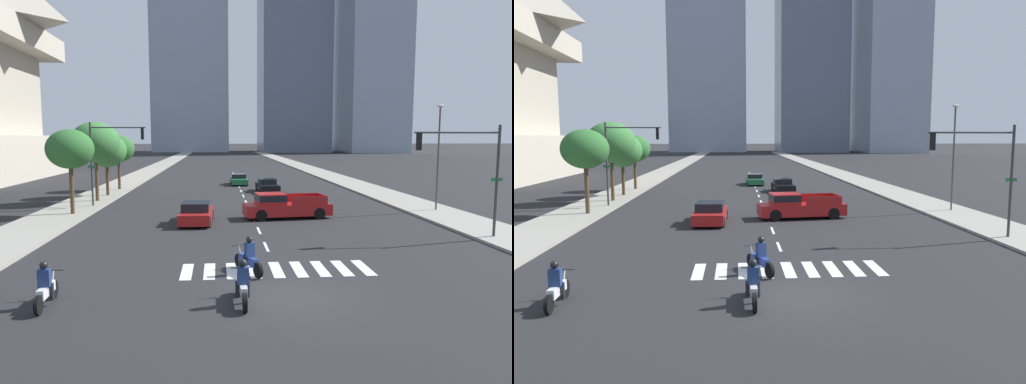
% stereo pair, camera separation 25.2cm
% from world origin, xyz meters
% --- Properties ---
extents(ground_plane, '(800.00, 800.00, 0.00)m').
position_xyz_m(ground_plane, '(0.00, 0.00, 0.00)').
color(ground_plane, '#232326').
extents(sidewalk_east, '(4.00, 260.00, 0.15)m').
position_xyz_m(sidewalk_east, '(13.05, 30.00, 0.07)').
color(sidewalk_east, gray).
rests_on(sidewalk_east, ground).
extents(sidewalk_west, '(4.00, 260.00, 0.15)m').
position_xyz_m(sidewalk_west, '(-13.05, 30.00, 0.07)').
color(sidewalk_west, gray).
rests_on(sidewalk_west, ground).
extents(crosswalk_near, '(7.65, 2.29, 0.01)m').
position_xyz_m(crosswalk_near, '(-0.00, 3.22, 0.00)').
color(crosswalk_near, silver).
rests_on(crosswalk_near, ground).
extents(lane_divider_center, '(0.14, 50.00, 0.01)m').
position_xyz_m(lane_divider_center, '(0.00, 31.22, 0.00)').
color(lane_divider_center, silver).
rests_on(lane_divider_center, ground).
extents(motorcycle_lead, '(0.70, 2.08, 1.49)m').
position_xyz_m(motorcycle_lead, '(-7.78, -0.27, 0.58)').
color(motorcycle_lead, black).
rests_on(motorcycle_lead, ground).
extents(motorcycle_trailing, '(0.70, 2.20, 1.49)m').
position_xyz_m(motorcycle_trailing, '(-1.57, -0.52, 0.58)').
color(motorcycle_trailing, black).
rests_on(motorcycle_trailing, ground).
extents(motorcycle_third, '(1.14, 2.04, 1.49)m').
position_xyz_m(motorcycle_third, '(-1.16, 2.85, 0.58)').
color(motorcycle_third, black).
rests_on(motorcycle_third, ground).
extents(pickup_truck, '(5.90, 2.62, 1.67)m').
position_xyz_m(pickup_truck, '(1.96, 15.22, 0.81)').
color(pickup_truck, maroon).
rests_on(pickup_truck, ground).
extents(sedan_red_0, '(2.08, 4.43, 1.35)m').
position_xyz_m(sedan_red_0, '(-3.68, 13.87, 0.62)').
color(sedan_red_0, maroon).
rests_on(sedan_red_0, ground).
extents(sedan_green_1, '(1.92, 4.34, 1.21)m').
position_xyz_m(sedan_green_1, '(0.06, 37.62, 0.56)').
color(sedan_green_1, '#1E6038').
rests_on(sedan_green_1, ground).
extents(sedan_black_2, '(2.04, 4.75, 1.30)m').
position_xyz_m(sedan_black_2, '(2.54, 30.33, 0.60)').
color(sedan_black_2, black).
rests_on(sedan_black_2, ground).
extents(traffic_signal_near, '(4.83, 0.28, 5.82)m').
position_xyz_m(traffic_signal_near, '(10.45, 7.96, 4.16)').
color(traffic_signal_near, '#333335').
rests_on(traffic_signal_near, sidewalk_east).
extents(traffic_signal_far, '(4.41, 0.28, 6.33)m').
position_xyz_m(traffic_signal_far, '(-10.39, 21.06, 4.45)').
color(traffic_signal_far, '#333335').
rests_on(traffic_signal_far, sidewalk_west).
extents(street_lamp_east, '(0.50, 0.24, 7.48)m').
position_xyz_m(street_lamp_east, '(13.35, 16.98, 4.49)').
color(street_lamp_east, '#3F3F42').
rests_on(street_lamp_east, sidewalk_east).
extents(street_tree_nearest, '(3.15, 3.15, 5.74)m').
position_xyz_m(street_tree_nearest, '(-12.25, 17.36, 4.53)').
color(street_tree_nearest, '#4C3823').
rests_on(street_tree_nearest, sidewalk_west).
extents(street_tree_second, '(3.95, 3.95, 6.45)m').
position_xyz_m(street_tree_second, '(-12.25, 23.97, 4.91)').
color(street_tree_second, '#4C3823').
rests_on(street_tree_second, sidewalk_west).
extents(street_tree_third, '(3.55, 3.55, 5.54)m').
position_xyz_m(street_tree_third, '(-12.25, 27.68, 4.17)').
color(street_tree_third, '#4C3823').
rests_on(street_tree_third, sidewalk_west).
extents(street_tree_fourth, '(3.17, 3.17, 5.41)m').
position_xyz_m(street_tree_fourth, '(-12.25, 32.73, 4.19)').
color(street_tree_fourth, '#4C3823').
rests_on(street_tree_fourth, sidewalk_west).
extents(office_tower_left_skyline, '(28.07, 20.14, 90.53)m').
position_xyz_m(office_tower_left_skyline, '(-12.11, 166.08, 44.73)').
color(office_tower_left_skyline, '#8C9EB2').
rests_on(office_tower_left_skyline, ground).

